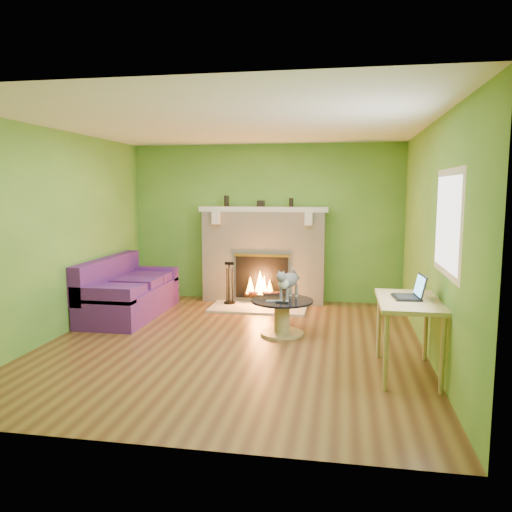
{
  "coord_description": "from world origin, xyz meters",
  "views": [
    {
      "loc": [
        1.28,
        -5.74,
        1.86
      ],
      "look_at": [
        0.21,
        0.4,
        1.02
      ],
      "focal_mm": 35.0,
      "sensor_mm": 36.0,
      "label": 1
    }
  ],
  "objects_px": {
    "coffee_table": "(282,314)",
    "desk": "(409,309)",
    "sofa": "(127,293)",
    "cat": "(289,284)"
  },
  "relations": [
    {
      "from": "coffee_table",
      "to": "desk",
      "type": "height_order",
      "value": "desk"
    },
    {
      "from": "sofa",
      "to": "desk",
      "type": "bearing_deg",
      "value": -24.88
    },
    {
      "from": "desk",
      "to": "cat",
      "type": "bearing_deg",
      "value": 137.43
    },
    {
      "from": "sofa",
      "to": "cat",
      "type": "bearing_deg",
      "value": -12.32
    },
    {
      "from": "sofa",
      "to": "desk",
      "type": "height_order",
      "value": "sofa"
    },
    {
      "from": "desk",
      "to": "coffee_table",
      "type": "bearing_deg",
      "value": 140.27
    },
    {
      "from": "desk",
      "to": "cat",
      "type": "height_order",
      "value": "cat"
    },
    {
      "from": "sofa",
      "to": "cat",
      "type": "relative_size",
      "value": 2.91
    },
    {
      "from": "sofa",
      "to": "cat",
      "type": "height_order",
      "value": "cat"
    },
    {
      "from": "sofa",
      "to": "desk",
      "type": "distance_m",
      "value": 4.21
    }
  ]
}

